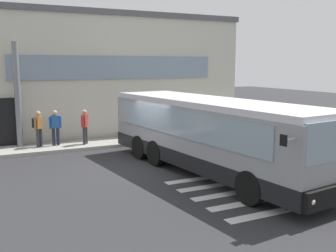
{
  "coord_description": "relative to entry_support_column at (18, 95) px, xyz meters",
  "views": [
    {
      "loc": [
        -5.62,
        -13.78,
        3.93
      ],
      "look_at": [
        1.11,
        0.17,
        1.5
      ],
      "focal_mm": 41.72,
      "sensor_mm": 36.0,
      "label": 1
    }
  ],
  "objects": [
    {
      "name": "terminal_building",
      "position": [
        3.39,
        6.13,
        0.8
      ],
      "size": [
        18.74,
        13.8,
        6.75
      ],
      "color": "beige",
      "rests_on": "ground"
    },
    {
      "name": "entry_support_column",
      "position": [
        0.0,
        0.0,
        0.0
      ],
      "size": [
        0.28,
        0.28,
        4.83
      ],
      "primitive_type": "cylinder",
      "color": "slate",
      "rests_on": "boarding_curb"
    },
    {
      "name": "safety_bollard_yellow",
      "position": [
        8.01,
        -1.8,
        -2.12
      ],
      "size": [
        0.18,
        0.18,
        0.9
      ],
      "primitive_type": "cylinder",
      "color": "yellow",
      "rests_on": "ground"
    },
    {
      "name": "passenger_by_doorway",
      "position": [
        1.55,
        -0.49,
        -1.49
      ],
      "size": [
        0.59,
        0.24,
        1.68
      ],
      "color": "#1E2338",
      "rests_on": "boarding_curb"
    },
    {
      "name": "ground_plane",
      "position": [
        4.06,
        -5.4,
        -2.58
      ],
      "size": [
        80.0,
        90.0,
        0.02
      ],
      "primitive_type": "cube",
      "color": "#2B2B2D",
      "rests_on": "ground"
    },
    {
      "name": "bay_paint_stripes",
      "position": [
        6.06,
        -9.6,
        -2.56
      ],
      "size": [
        4.4,
        3.96,
        0.01
      ],
      "color": "silver",
      "rests_on": "ground"
    },
    {
      "name": "bus_main_foreground",
      "position": [
        5.92,
        -7.26,
        -1.23
      ],
      "size": [
        3.76,
        10.65,
        2.7
      ],
      "color": "gray",
      "rests_on": "ground"
    },
    {
      "name": "passenger_near_column",
      "position": [
        0.78,
        -0.46,
        -1.45
      ],
      "size": [
        0.51,
        0.51,
        1.68
      ],
      "color": "#2D2D33",
      "rests_on": "boarding_curb"
    },
    {
      "name": "passenger_at_curb_edge",
      "position": [
        2.87,
        -0.81,
        -1.49
      ],
      "size": [
        0.4,
        0.49,
        1.68
      ],
      "color": "#2D2D33",
      "rests_on": "boarding_curb"
    },
    {
      "name": "boarding_curb",
      "position": [
        4.06,
        -0.6,
        -2.49
      ],
      "size": [
        20.94,
        2.0,
        0.15
      ],
      "primitive_type": "cube",
      "color": "#9E9B93",
      "rests_on": "ground"
    }
  ]
}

